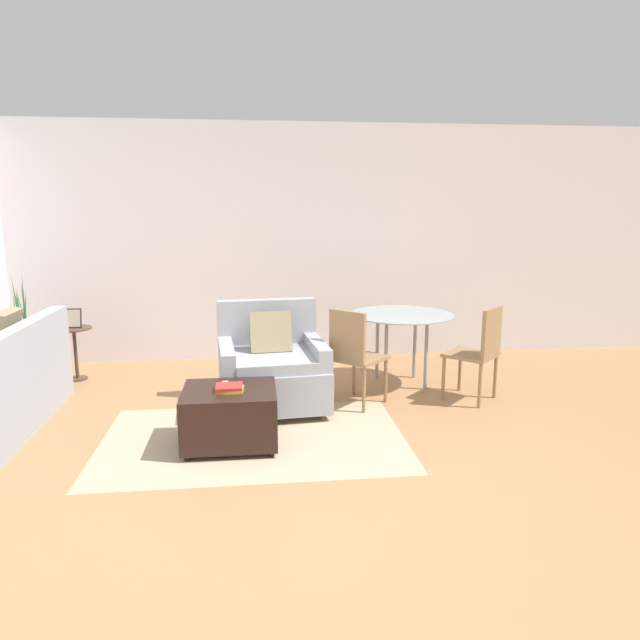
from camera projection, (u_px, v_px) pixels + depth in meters
ground_plane at (336, 487)px, 3.72m from camera, size 20.00×20.00×0.00m
wall_back at (296, 243)px, 6.74m from camera, size 12.00×0.06×2.75m
area_rug at (254, 439)px, 4.49m from camera, size 2.37×1.53×0.01m
armchair at (272, 369)px, 5.15m from camera, size 1.00×0.96×0.94m
ottoman at (230, 415)px, 4.35m from camera, size 0.70×0.61×0.44m
book_stack at (230, 388)px, 4.26m from camera, size 0.21×0.18×0.04m
tv_remote_primary at (226, 384)px, 4.41m from camera, size 0.05×0.16×0.01m
potted_plant at (26, 355)px, 5.99m from camera, size 0.36×0.36×1.13m
side_table at (75, 344)px, 5.96m from camera, size 0.36×0.36×0.56m
picture_frame at (73, 318)px, 5.91m from camera, size 0.18×0.07×0.20m
dining_table at (402, 322)px, 5.76m from camera, size 1.04×1.04×0.74m
dining_chair_near_left at (354, 351)px, 5.14m from camera, size 0.59×0.59×0.90m
dining_chair_near_right at (480, 347)px, 5.28m from camera, size 0.59×0.59×0.90m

